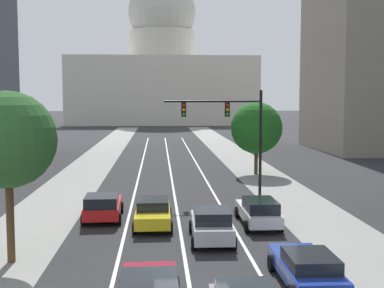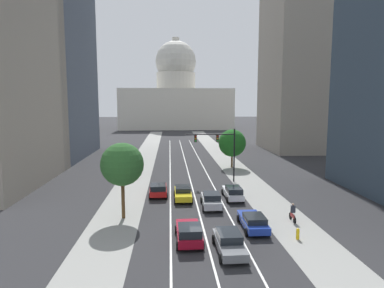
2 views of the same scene
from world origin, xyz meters
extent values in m
plane|color=#2B2B2D|center=(0.00, 40.00, 0.00)|extent=(400.00, 400.00, 0.00)
cube|color=gray|center=(-7.80, 35.00, 0.01)|extent=(4.45, 130.00, 0.01)
cube|color=gray|center=(7.80, 35.00, 0.01)|extent=(4.45, 130.00, 0.01)
cube|color=white|center=(-2.79, 25.00, 0.01)|extent=(0.16, 90.00, 0.01)
cube|color=white|center=(0.00, 25.00, 0.01)|extent=(0.16, 90.00, 0.01)
cube|color=white|center=(2.79, 25.00, 0.01)|extent=(0.16, 90.00, 0.01)
cube|color=beige|center=(0.00, 118.19, 8.30)|extent=(46.37, 24.71, 16.60)
cylinder|color=beige|center=(0.00, 118.19, 20.10)|extent=(16.46, 16.46, 7.01)
sphere|color=beige|center=(0.00, 118.19, 28.32)|extent=(17.14, 17.14, 17.14)
cube|color=#1E389E|center=(4.18, 1.92, 0.61)|extent=(1.81, 4.75, 0.57)
cube|color=black|center=(4.18, 1.32, 1.13)|extent=(1.65, 2.17, 0.47)
cylinder|color=black|center=(3.30, 3.54, 0.32)|extent=(0.22, 0.64, 0.64)
cylinder|color=black|center=(5.08, 3.53, 0.32)|extent=(0.22, 0.64, 0.64)
cube|color=#B2B5BA|center=(1.39, 7.98, 0.67)|extent=(1.92, 4.42, 0.70)
cube|color=black|center=(1.38, 7.60, 1.30)|extent=(1.71, 2.13, 0.57)
cylinder|color=black|center=(0.54, 9.49, 0.32)|extent=(0.24, 0.65, 0.64)
cylinder|color=black|center=(2.34, 9.44, 0.32)|extent=(0.24, 0.65, 0.64)
cylinder|color=black|center=(0.45, 6.52, 0.32)|extent=(0.24, 0.65, 0.64)
cylinder|color=black|center=(2.25, 6.47, 0.32)|extent=(0.24, 0.65, 0.64)
cube|color=yellow|center=(-1.39, 10.90, 0.63)|extent=(1.79, 4.55, 0.61)
cube|color=black|center=(-1.39, 11.10, 1.18)|extent=(1.65, 2.17, 0.49)
cylinder|color=black|center=(-2.29, 12.45, 0.32)|extent=(0.22, 0.64, 0.64)
cylinder|color=black|center=(-0.50, 12.45, 0.32)|extent=(0.22, 0.64, 0.64)
cylinder|color=black|center=(-2.29, 9.36, 0.32)|extent=(0.22, 0.64, 0.64)
cylinder|color=black|center=(-0.50, 9.35, 0.32)|extent=(0.22, 0.64, 0.64)
cube|color=black|center=(-1.38, -1.24, 1.25)|extent=(1.71, 2.14, 0.59)
cylinder|color=black|center=(-2.33, 1.34, 0.32)|extent=(0.23, 0.64, 0.64)
cylinder|color=black|center=(-0.51, 1.37, 0.32)|extent=(0.23, 0.64, 0.64)
cube|color=silver|center=(4.18, 10.90, 0.61)|extent=(1.71, 4.76, 0.58)
cube|color=black|center=(4.18, 10.21, 1.19)|extent=(1.57, 2.45, 0.58)
cylinder|color=black|center=(3.33, 12.52, 0.32)|extent=(0.22, 0.64, 0.64)
cylinder|color=black|center=(5.03, 12.52, 0.32)|extent=(0.22, 0.64, 0.64)
cylinder|color=black|center=(3.33, 9.29, 0.32)|extent=(0.22, 0.64, 0.64)
cylinder|color=black|center=(5.03, 9.29, 0.32)|extent=(0.22, 0.64, 0.64)
cube|color=red|center=(-4.18, 12.80, 0.63)|extent=(2.01, 4.41, 0.62)
cube|color=black|center=(-4.15, 11.74, 1.23)|extent=(1.79, 2.12, 0.57)
cylinder|color=black|center=(-5.17, 14.25, 0.32)|extent=(0.24, 0.65, 0.64)
cylinder|color=black|center=(-3.28, 14.30, 0.32)|extent=(0.24, 0.65, 0.64)
cylinder|color=black|center=(-5.08, 11.29, 0.32)|extent=(0.24, 0.65, 0.64)
cylinder|color=black|center=(-3.20, 11.34, 0.32)|extent=(0.24, 0.65, 0.64)
cylinder|color=black|center=(5.88, 18.88, 3.63)|extent=(0.20, 0.20, 7.25)
cylinder|color=black|center=(2.59, 18.88, 6.50)|extent=(6.56, 0.14, 0.14)
cube|color=black|center=(3.58, 18.88, 5.95)|extent=(0.32, 0.28, 0.96)
sphere|color=red|center=(3.58, 18.73, 6.25)|extent=(0.20, 0.20, 0.20)
sphere|color=orange|center=(3.58, 18.73, 5.95)|extent=(0.20, 0.20, 0.20)
sphere|color=green|center=(3.58, 18.73, 5.65)|extent=(0.20, 0.20, 0.20)
cube|color=black|center=(0.62, 18.88, 5.95)|extent=(0.32, 0.28, 0.96)
sphere|color=red|center=(0.62, 18.73, 6.25)|extent=(0.20, 0.20, 0.20)
sphere|color=orange|center=(0.62, 18.73, 5.95)|extent=(0.20, 0.20, 0.20)
sphere|color=green|center=(0.62, 18.73, 5.65)|extent=(0.20, 0.20, 0.20)
cylinder|color=#51381E|center=(-7.15, 5.32, 1.85)|extent=(0.32, 0.32, 3.70)
sphere|color=#2C5F29|center=(-7.15, 5.32, 5.08)|extent=(3.95, 3.95, 3.95)
cylinder|color=#51381E|center=(7.49, 28.83, 1.26)|extent=(0.32, 0.32, 2.52)
sphere|color=#20661F|center=(7.49, 28.83, 4.10)|extent=(4.53, 4.53, 4.53)
camera|label=1|loc=(-1.08, -15.88, 6.79)|focal=48.36mm
camera|label=2|loc=(-2.79, -24.60, 10.59)|focal=30.80mm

